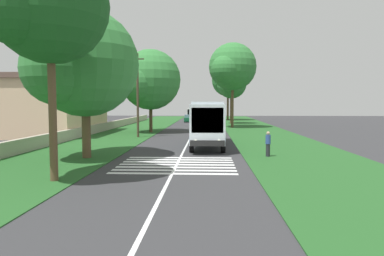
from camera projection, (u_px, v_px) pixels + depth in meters
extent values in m
plane|color=#333335|center=(179.00, 161.00, 22.62)|extent=(160.00, 160.00, 0.00)
cube|color=#235623|center=(113.00, 137.00, 37.93)|extent=(120.00, 8.00, 0.04)
cube|color=#235623|center=(269.00, 138.00, 37.20)|extent=(120.00, 8.00, 0.04)
cube|color=silver|center=(190.00, 138.00, 37.57)|extent=(110.00, 0.16, 0.01)
cube|color=silver|center=(207.00, 121.00, 30.13)|extent=(11.00, 2.50, 2.90)
cube|color=slate|center=(208.00, 115.00, 30.39)|extent=(9.68, 2.54, 0.85)
cube|color=slate|center=(207.00, 120.00, 24.66)|extent=(0.08, 2.20, 1.74)
cube|color=#1E4C9E|center=(207.00, 133.00, 30.19)|extent=(10.78, 2.53, 0.36)
cube|color=silver|center=(208.00, 103.00, 30.02)|extent=(10.56, 2.30, 0.18)
cube|color=black|center=(207.00, 143.00, 24.65)|extent=(0.16, 2.40, 0.40)
sphere|color=#F2EDCC|center=(196.00, 141.00, 24.74)|extent=(0.24, 0.24, 0.24)
sphere|color=#F2EDCC|center=(219.00, 141.00, 24.67)|extent=(0.24, 0.24, 0.24)
cylinder|color=black|center=(192.00, 145.00, 26.40)|extent=(1.10, 0.32, 1.10)
cylinder|color=black|center=(195.00, 136.00, 33.77)|extent=(1.10, 0.32, 1.10)
cylinder|color=black|center=(223.00, 145.00, 26.30)|extent=(1.10, 0.32, 1.10)
cylinder|color=black|center=(220.00, 136.00, 33.67)|extent=(1.10, 0.32, 1.10)
cube|color=silver|center=(172.00, 174.00, 18.48)|extent=(0.45, 6.80, 0.01)
cube|color=silver|center=(174.00, 170.00, 19.37)|extent=(0.45, 6.80, 0.01)
cube|color=silver|center=(175.00, 167.00, 20.27)|extent=(0.45, 6.80, 0.01)
cube|color=silver|center=(177.00, 165.00, 21.17)|extent=(0.45, 6.80, 0.01)
cube|color=silver|center=(178.00, 162.00, 22.06)|extent=(0.45, 6.80, 0.01)
cube|color=silver|center=(179.00, 160.00, 22.96)|extent=(0.45, 6.80, 0.01)
cube|color=silver|center=(180.00, 158.00, 23.86)|extent=(0.45, 6.80, 0.01)
cube|color=gold|center=(208.00, 127.00, 46.80)|extent=(4.30, 1.75, 0.70)
cube|color=slate|center=(208.00, 122.00, 46.65)|extent=(2.00, 1.61, 0.55)
cylinder|color=black|center=(202.00, 129.00, 45.50)|extent=(0.64, 0.22, 0.64)
cylinder|color=black|center=(202.00, 128.00, 48.19)|extent=(0.64, 0.22, 0.64)
cylinder|color=black|center=(214.00, 129.00, 45.43)|extent=(0.64, 0.22, 0.64)
cylinder|color=black|center=(214.00, 128.00, 48.12)|extent=(0.64, 0.22, 0.64)
cube|color=silver|center=(207.00, 123.00, 55.67)|extent=(4.30, 1.75, 0.70)
cube|color=slate|center=(207.00, 119.00, 55.53)|extent=(2.00, 1.61, 0.55)
cylinder|color=black|center=(202.00, 125.00, 54.37)|extent=(0.64, 0.22, 0.64)
cylinder|color=black|center=(202.00, 124.00, 57.06)|extent=(0.64, 0.22, 0.64)
cylinder|color=black|center=(212.00, 125.00, 54.30)|extent=(0.64, 0.22, 0.64)
cylinder|color=black|center=(212.00, 124.00, 57.00)|extent=(0.64, 0.22, 0.64)
cube|color=#B21E1E|center=(209.00, 121.00, 63.02)|extent=(4.30, 1.75, 0.70)
cube|color=slate|center=(209.00, 117.00, 62.87)|extent=(2.00, 1.61, 0.55)
cylinder|color=black|center=(204.00, 122.00, 61.72)|extent=(0.64, 0.22, 0.64)
cylinder|color=black|center=(204.00, 121.00, 64.41)|extent=(0.64, 0.22, 0.64)
cylinder|color=black|center=(213.00, 122.00, 61.65)|extent=(0.64, 0.22, 0.64)
cylinder|color=black|center=(213.00, 121.00, 64.34)|extent=(0.64, 0.22, 0.64)
cube|color=#145933|center=(189.00, 119.00, 68.76)|extent=(4.30, 1.75, 0.70)
cube|color=slate|center=(189.00, 116.00, 68.62)|extent=(2.00, 1.61, 0.55)
cylinder|color=black|center=(185.00, 121.00, 67.47)|extent=(0.64, 0.22, 0.64)
cylinder|color=black|center=(186.00, 120.00, 70.16)|extent=(0.64, 0.22, 0.64)
cylinder|color=black|center=(193.00, 121.00, 67.40)|extent=(0.64, 0.22, 0.64)
cylinder|color=black|center=(194.00, 120.00, 70.09)|extent=(0.64, 0.22, 0.64)
cube|color=silver|center=(192.00, 113.00, 77.89)|extent=(6.00, 2.10, 2.10)
cube|color=slate|center=(192.00, 111.00, 78.06)|extent=(5.04, 2.13, 0.70)
cube|color=slate|center=(192.00, 112.00, 74.91)|extent=(0.06, 1.76, 1.18)
cylinder|color=black|center=(187.00, 118.00, 76.11)|extent=(0.76, 0.24, 0.76)
cylinder|color=black|center=(188.00, 118.00, 79.90)|extent=(0.76, 0.24, 0.76)
cylinder|color=black|center=(196.00, 118.00, 76.03)|extent=(0.76, 0.24, 0.76)
cylinder|color=black|center=(197.00, 118.00, 79.82)|extent=(0.76, 0.24, 0.76)
cylinder|color=#4C3826|center=(151.00, 114.00, 44.07)|extent=(0.41, 0.41, 4.41)
sphere|color=#337A38|center=(151.00, 80.00, 43.78)|extent=(7.37, 7.37, 7.37)
sphere|color=#337A38|center=(153.00, 85.00, 46.02)|extent=(5.27, 5.27, 5.27)
sphere|color=#337A38|center=(139.00, 83.00, 42.03)|extent=(4.42, 4.42, 4.42)
cylinder|color=brown|center=(86.00, 125.00, 23.50)|extent=(0.57, 0.57, 4.26)
sphere|color=#337A38|center=(85.00, 63.00, 23.22)|extent=(6.95, 6.95, 6.95)
sphere|color=#337A38|center=(95.00, 74.00, 25.33)|extent=(4.87, 4.87, 4.87)
sphere|color=#337A38|center=(58.00, 69.00, 21.57)|extent=(4.42, 4.42, 4.42)
cylinder|color=brown|center=(53.00, 110.00, 16.42)|extent=(0.36, 0.36, 6.55)
sphere|color=#1E5623|center=(50.00, 4.00, 16.09)|extent=(5.32, 5.32, 5.32)
sphere|color=#1E5623|center=(64.00, 21.00, 17.71)|extent=(3.55, 3.55, 3.55)
sphere|color=#1E5623|center=(17.00, 6.00, 14.83)|extent=(3.34, 3.34, 3.34)
cylinder|color=#4C3826|center=(228.00, 105.00, 74.92)|extent=(0.42, 0.42, 6.47)
sphere|color=#286B2D|center=(228.00, 80.00, 74.56)|extent=(6.72, 6.72, 6.72)
sphere|color=#286B2D|center=(227.00, 83.00, 76.61)|extent=(4.95, 4.95, 4.95)
sphere|color=#286B2D|center=(223.00, 82.00, 72.97)|extent=(3.79, 3.79, 3.79)
cylinder|color=brown|center=(232.00, 104.00, 52.42)|extent=(0.39, 0.39, 6.97)
sphere|color=#337A38|center=(233.00, 67.00, 52.05)|extent=(6.90, 6.90, 6.90)
sphere|color=#337A38|center=(232.00, 71.00, 54.15)|extent=(4.87, 4.87, 4.87)
sphere|color=#337A38|center=(226.00, 69.00, 50.41)|extent=(4.22, 4.22, 4.22)
cylinder|color=brown|center=(232.00, 108.00, 62.53)|extent=(0.51, 0.51, 5.52)
sphere|color=#337A38|center=(232.00, 84.00, 62.24)|extent=(5.13, 5.13, 5.13)
sphere|color=#337A38|center=(231.00, 86.00, 63.80)|extent=(3.27, 3.27, 3.27)
sphere|color=#337A38|center=(228.00, 86.00, 61.02)|extent=(2.94, 2.94, 2.94)
cylinder|color=#473828|center=(138.00, 95.00, 37.56)|extent=(0.24, 0.24, 8.77)
cube|color=#3D3326|center=(137.00, 59.00, 37.30)|extent=(0.12, 1.40, 0.12)
cube|color=#B2A893|center=(96.00, 129.00, 43.02)|extent=(70.00, 0.40, 1.03)
cube|color=beige|center=(51.00, 108.00, 41.59)|extent=(13.85, 9.23, 6.07)
cube|color=brown|center=(50.00, 80.00, 41.36)|extent=(14.45, 9.83, 0.53)
cylinder|color=#26262D|center=(268.00, 150.00, 24.13)|extent=(0.28, 0.28, 0.85)
cylinder|color=#334C99|center=(268.00, 139.00, 24.08)|extent=(0.34, 0.34, 0.60)
sphere|color=tan|center=(268.00, 133.00, 24.05)|extent=(0.24, 0.24, 0.24)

